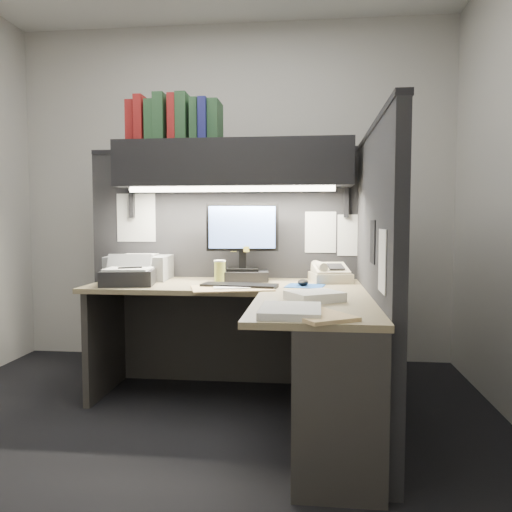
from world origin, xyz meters
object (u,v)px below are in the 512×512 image
object	(u,v)px
telephone	(330,274)
desk	(270,353)
monitor	(243,250)
printer	(140,267)
notebook_stack	(128,278)
keyboard	(239,286)
overhead_shelf	(234,164)
coffee_cup	(220,272)

from	to	relation	value
telephone	desk	bearing A→B (deg)	-127.65
monitor	printer	size ratio (longest dim) A/B	1.27
monitor	notebook_stack	size ratio (longest dim) A/B	1.64
telephone	printer	world-z (taller)	printer
desk	telephone	world-z (taller)	telephone
monitor	keyboard	distance (m)	0.38
overhead_shelf	keyboard	size ratio (longest dim) A/B	3.44
overhead_shelf	keyboard	bearing A→B (deg)	-76.50
desk	coffee_cup	size ratio (longest dim) A/B	12.67
desk	telephone	distance (m)	0.86
keyboard	coffee_cup	bearing A→B (deg)	132.60
desk	printer	xyz separation A→B (m)	(-0.95, 0.74, 0.37)
overhead_shelf	coffee_cup	size ratio (longest dim) A/B	11.55
desk	overhead_shelf	world-z (taller)	overhead_shelf
keyboard	printer	xyz separation A→B (m)	(-0.74, 0.36, 0.07)
desk	coffee_cup	world-z (taller)	coffee_cup
keyboard	desk	bearing A→B (deg)	-53.18
desk	printer	distance (m)	1.26
keyboard	telephone	size ratio (longest dim) A/B	1.79
desk	keyboard	bearing A→B (deg)	118.78
overhead_shelf	telephone	size ratio (longest dim) A/B	6.16
overhead_shelf	notebook_stack	xyz separation A→B (m)	(-0.61, -0.33, -0.72)
monitor	printer	distance (m)	0.72
telephone	coffee_cup	world-z (taller)	coffee_cup
coffee_cup	overhead_shelf	bearing A→B (deg)	60.70
overhead_shelf	notebook_stack	bearing A→B (deg)	-151.94
telephone	notebook_stack	distance (m)	1.28
desk	coffee_cup	xyz separation A→B (m)	(-0.37, 0.62, 0.35)
keyboard	overhead_shelf	bearing A→B (deg)	111.54
printer	keyboard	bearing A→B (deg)	-28.63
notebook_stack	printer	bearing A→B (deg)	96.36
telephone	notebook_stack	world-z (taller)	telephone
notebook_stack	desk	bearing A→B (deg)	-24.99
coffee_cup	printer	xyz separation A→B (m)	(-0.57, 0.12, 0.01)
keyboard	telephone	bearing A→B (deg)	38.97
keyboard	notebook_stack	bearing A→B (deg)	-175.01
printer	telephone	bearing A→B (deg)	-3.99
printer	coffee_cup	bearing A→B (deg)	-14.84
keyboard	telephone	world-z (taller)	telephone
monitor	coffee_cup	world-z (taller)	monitor
keyboard	coffee_cup	size ratio (longest dim) A/B	3.36
desk	monitor	size ratio (longest dim) A/B	3.33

